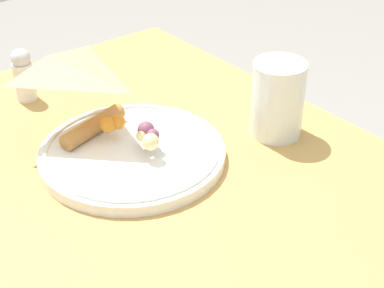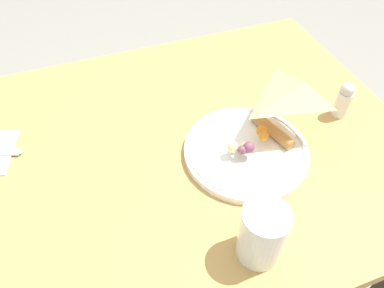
# 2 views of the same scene
# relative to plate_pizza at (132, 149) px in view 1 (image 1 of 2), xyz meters

# --- Properties ---
(plate_pizza) EXTENTS (0.26, 0.26, 0.06)m
(plate_pizza) POSITION_rel_plate_pizza_xyz_m (0.00, 0.00, 0.00)
(plate_pizza) COLOR white
(plate_pizza) RESTS_ON dining_table
(milk_glass) EXTENTS (0.08, 0.08, 0.11)m
(milk_glass) POSITION_rel_plate_pizza_xyz_m (-0.08, -0.20, 0.04)
(milk_glass) COLOR white
(milk_glass) RESTS_ON dining_table
(salt_shaker) EXTENTS (0.03, 0.03, 0.09)m
(salt_shaker) POSITION_rel_plate_pizza_xyz_m (0.25, 0.04, 0.03)
(salt_shaker) COLOR silver
(salt_shaker) RESTS_ON dining_table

